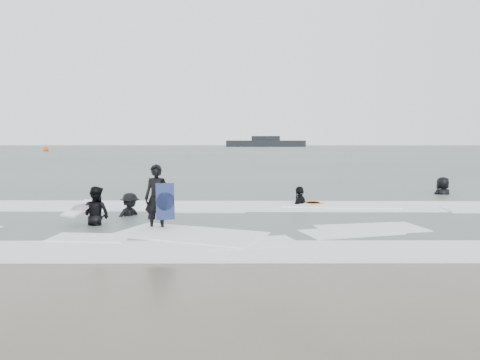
{
  "coord_description": "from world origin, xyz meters",
  "views": [
    {
      "loc": [
        0.22,
        -10.66,
        2.49
      ],
      "look_at": [
        0.0,
        5.0,
        1.1
      ],
      "focal_mm": 35.0,
      "sensor_mm": 36.0,
      "label": 1
    }
  ],
  "objects_px": {
    "surfer_centre": "(157,231)",
    "vessel_horizon": "(266,143)",
    "surfer_wading": "(97,226)",
    "buoy": "(46,149)",
    "surfer_right_near": "(300,206)",
    "surfer_breaker": "(130,218)",
    "surfer_right_far": "(442,196)"
  },
  "relations": [
    {
      "from": "surfer_wading",
      "to": "buoy",
      "type": "bearing_deg",
      "value": -41.17
    },
    {
      "from": "surfer_centre",
      "to": "surfer_right_near",
      "type": "distance_m",
      "value": 6.45
    },
    {
      "from": "surfer_wading",
      "to": "surfer_right_far",
      "type": "bearing_deg",
      "value": -125.5
    },
    {
      "from": "surfer_breaker",
      "to": "surfer_right_near",
      "type": "bearing_deg",
      "value": -23.82
    },
    {
      "from": "surfer_breaker",
      "to": "buoy",
      "type": "xyz_separation_m",
      "value": [
        -35.16,
        75.48,
        0.42
      ]
    },
    {
      "from": "surfer_centre",
      "to": "surfer_breaker",
      "type": "bearing_deg",
      "value": 130.59
    },
    {
      "from": "surfer_centre",
      "to": "surfer_wading",
      "type": "bearing_deg",
      "value": 169.69
    },
    {
      "from": "vessel_horizon",
      "to": "surfer_breaker",
      "type": "bearing_deg",
      "value": -94.24
    },
    {
      "from": "surfer_right_near",
      "to": "surfer_centre",
      "type": "bearing_deg",
      "value": -14.98
    },
    {
      "from": "buoy",
      "to": "vessel_horizon",
      "type": "height_order",
      "value": "vessel_horizon"
    },
    {
      "from": "surfer_breaker",
      "to": "surfer_centre",
      "type": "bearing_deg",
      "value": -107.9
    },
    {
      "from": "surfer_centre",
      "to": "surfer_right_far",
      "type": "relative_size",
      "value": 0.93
    },
    {
      "from": "surfer_centre",
      "to": "vessel_horizon",
      "type": "bearing_deg",
      "value": 96.35
    },
    {
      "from": "surfer_centre",
      "to": "surfer_wading",
      "type": "distance_m",
      "value": 1.98
    },
    {
      "from": "surfer_wading",
      "to": "surfer_right_near",
      "type": "relative_size",
      "value": 0.9
    },
    {
      "from": "surfer_breaker",
      "to": "vessel_horizon",
      "type": "xyz_separation_m",
      "value": [
        9.46,
        127.74,
        1.22
      ]
    },
    {
      "from": "surfer_right_near",
      "to": "buoy",
      "type": "relative_size",
      "value": 1.15
    },
    {
      "from": "surfer_breaker",
      "to": "buoy",
      "type": "bearing_deg",
      "value": 66.45
    },
    {
      "from": "surfer_right_near",
      "to": "buoy",
      "type": "xyz_separation_m",
      "value": [
        -40.81,
        72.88,
        0.42
      ]
    },
    {
      "from": "surfer_breaker",
      "to": "surfer_right_far",
      "type": "bearing_deg",
      "value": -22.71
    },
    {
      "from": "surfer_right_near",
      "to": "vessel_horizon",
      "type": "height_order",
      "value": "vessel_horizon"
    },
    {
      "from": "surfer_breaker",
      "to": "surfer_wading",
      "type": "bearing_deg",
      "value": -160.83
    },
    {
      "from": "surfer_wading",
      "to": "surfer_right_near",
      "type": "bearing_deg",
      "value": -122.4
    },
    {
      "from": "surfer_right_near",
      "to": "vessel_horizon",
      "type": "distance_m",
      "value": 125.21
    },
    {
      "from": "surfer_breaker",
      "to": "vessel_horizon",
      "type": "bearing_deg",
      "value": 37.23
    },
    {
      "from": "surfer_centre",
      "to": "surfer_right_near",
      "type": "xyz_separation_m",
      "value": [
        4.38,
        4.73,
        0.0
      ]
    },
    {
      "from": "buoy",
      "to": "surfer_right_far",
      "type": "bearing_deg",
      "value": -55.7
    },
    {
      "from": "surfer_right_far",
      "to": "vessel_horizon",
      "type": "xyz_separation_m",
      "value": [
        -2.82,
        121.8,
        1.22
      ]
    },
    {
      "from": "surfer_right_near",
      "to": "buoy",
      "type": "height_order",
      "value": "buoy"
    },
    {
      "from": "surfer_wading",
      "to": "vessel_horizon",
      "type": "distance_m",
      "value": 129.59
    },
    {
      "from": "buoy",
      "to": "vessel_horizon",
      "type": "xyz_separation_m",
      "value": [
        44.62,
        52.27,
        0.8
      ]
    },
    {
      "from": "surfer_centre",
      "to": "surfer_right_far",
      "type": "xyz_separation_m",
      "value": [
        11.01,
        8.08,
        0.0
      ]
    }
  ]
}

